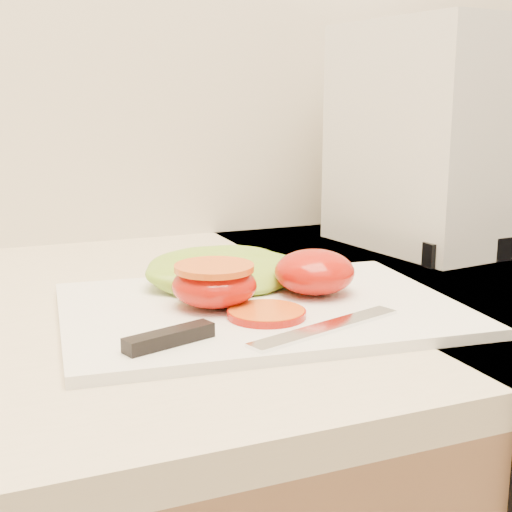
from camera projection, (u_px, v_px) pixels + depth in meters
name	position (u px, v px, depth m)	size (l,w,h in m)	color
cutting_board	(260.00, 309.00, 0.68)	(0.37, 0.27, 0.01)	white
tomato_half_dome	(314.00, 272.00, 0.71)	(0.08, 0.08, 0.04)	#B2170B
tomato_half_cut	(214.00, 283.00, 0.67)	(0.08, 0.08, 0.04)	#B2170B
tomato_slice_0	(266.00, 313.00, 0.64)	(0.07, 0.07, 0.01)	orange
lettuce_leaf_0	(224.00, 271.00, 0.74)	(0.17, 0.11, 0.03)	#94C233
lettuce_leaf_1	(265.00, 270.00, 0.76)	(0.11, 0.08, 0.02)	#94C233
knife	(233.00, 333.00, 0.58)	(0.25, 0.07, 0.01)	silver
appliance	(436.00, 136.00, 0.97)	(0.20, 0.25, 0.30)	silver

